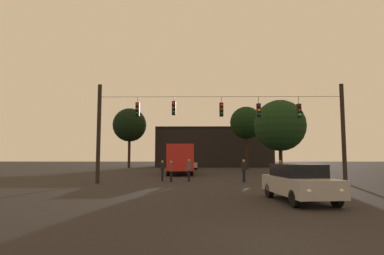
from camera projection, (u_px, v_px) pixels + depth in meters
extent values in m
plane|color=black|center=(213.00, 175.00, 31.11)|extent=(168.00, 168.00, 0.00)
cylinder|color=black|center=(99.00, 133.00, 22.02)|extent=(0.28, 0.28, 6.88)
cylinder|color=black|center=(343.00, 133.00, 21.81)|extent=(0.28, 0.28, 6.88)
cylinder|color=black|center=(220.00, 97.00, 22.15)|extent=(16.93, 0.02, 0.02)
cylinder|color=black|center=(138.00, 100.00, 22.20)|extent=(0.03, 0.03, 0.40)
cube|color=black|center=(138.00, 109.00, 22.14)|extent=(0.26, 0.32, 0.95)
sphere|color=red|center=(137.00, 105.00, 21.98)|extent=(0.20, 0.20, 0.20)
sphere|color=#5B3D0C|center=(137.00, 109.00, 21.96)|extent=(0.20, 0.20, 0.20)
sphere|color=#0C4219|center=(137.00, 113.00, 21.93)|extent=(0.20, 0.20, 0.20)
cylinder|color=black|center=(174.00, 99.00, 22.17)|extent=(0.03, 0.03, 0.32)
cube|color=black|center=(174.00, 108.00, 22.11)|extent=(0.26, 0.32, 0.95)
sphere|color=red|center=(174.00, 104.00, 21.96)|extent=(0.20, 0.20, 0.20)
sphere|color=#5B3D0C|center=(174.00, 108.00, 21.93)|extent=(0.20, 0.20, 0.20)
sphere|color=#0C4219|center=(174.00, 112.00, 21.91)|extent=(0.20, 0.20, 0.20)
cylinder|color=black|center=(221.00, 100.00, 22.12)|extent=(0.03, 0.03, 0.43)
cube|color=black|center=(221.00, 110.00, 22.06)|extent=(0.26, 0.32, 0.95)
sphere|color=red|center=(222.00, 105.00, 21.91)|extent=(0.20, 0.20, 0.20)
sphere|color=#5B3D0C|center=(222.00, 109.00, 21.88)|extent=(0.20, 0.20, 0.20)
sphere|color=#0C4219|center=(222.00, 114.00, 21.85)|extent=(0.20, 0.20, 0.20)
cylinder|color=black|center=(258.00, 100.00, 22.09)|extent=(0.03, 0.03, 0.49)
cube|color=black|center=(259.00, 110.00, 22.02)|extent=(0.26, 0.32, 0.95)
sphere|color=#510A0A|center=(259.00, 106.00, 21.87)|extent=(0.20, 0.20, 0.20)
sphere|color=orange|center=(259.00, 110.00, 21.84)|extent=(0.20, 0.20, 0.20)
sphere|color=#0C4219|center=(259.00, 114.00, 21.82)|extent=(0.20, 0.20, 0.20)
cylinder|color=black|center=(299.00, 100.00, 22.05)|extent=(0.03, 0.03, 0.51)
cube|color=black|center=(299.00, 111.00, 21.99)|extent=(0.26, 0.32, 0.95)
sphere|color=#510A0A|center=(300.00, 106.00, 21.84)|extent=(0.20, 0.20, 0.20)
sphere|color=#5B3D0C|center=(300.00, 110.00, 21.81)|extent=(0.20, 0.20, 0.20)
sphere|color=#1EE04C|center=(300.00, 115.00, 21.78)|extent=(0.20, 0.20, 0.20)
cube|color=#B21E19|center=(179.00, 157.00, 34.20)|extent=(3.17, 11.13, 2.50)
cube|color=black|center=(180.00, 152.00, 34.26)|extent=(3.17, 10.48, 0.70)
cylinder|color=black|center=(170.00, 168.00, 37.97)|extent=(0.34, 1.02, 1.00)
cylinder|color=black|center=(188.00, 168.00, 38.08)|extent=(0.34, 1.02, 1.00)
cylinder|color=black|center=(169.00, 170.00, 31.85)|extent=(0.34, 1.02, 1.00)
cylinder|color=black|center=(191.00, 170.00, 31.96)|extent=(0.34, 1.02, 1.00)
cylinder|color=black|center=(168.00, 171.00, 29.88)|extent=(0.34, 1.02, 1.00)
cylinder|color=black|center=(192.00, 171.00, 29.99)|extent=(0.34, 1.02, 1.00)
cube|color=beige|center=(179.00, 152.00, 37.54)|extent=(2.60, 0.96, 0.56)
cube|color=beige|center=(180.00, 151.00, 31.52)|extent=(2.60, 0.96, 0.56)
cube|color=#99999E|center=(299.00, 185.00, 12.90)|extent=(2.19, 4.45, 0.68)
cube|color=black|center=(297.00, 170.00, 13.11)|extent=(1.79, 2.46, 0.52)
cylinder|color=black|center=(337.00, 198.00, 11.53)|extent=(0.28, 0.66, 0.64)
cylinder|color=black|center=(295.00, 199.00, 11.40)|extent=(0.28, 0.66, 0.64)
cylinder|color=black|center=(303.00, 190.00, 14.34)|extent=(0.28, 0.66, 0.64)
cylinder|color=black|center=(269.00, 190.00, 14.22)|extent=(0.28, 0.66, 0.64)
sphere|color=white|center=(341.00, 191.00, 10.87)|extent=(0.18, 0.18, 0.18)
sphere|color=white|center=(308.00, 191.00, 10.77)|extent=(0.18, 0.18, 0.18)
cube|color=#99999E|center=(189.00, 165.00, 44.53)|extent=(2.30, 4.48, 0.68)
cube|color=black|center=(189.00, 161.00, 44.43)|extent=(1.85, 2.49, 0.52)
cylinder|color=black|center=(183.00, 167.00, 45.82)|extent=(0.29, 0.66, 0.64)
cylinder|color=black|center=(194.00, 167.00, 45.98)|extent=(0.29, 0.66, 0.64)
cylinder|color=black|center=(184.00, 168.00, 43.01)|extent=(0.29, 0.66, 0.64)
cylinder|color=black|center=(196.00, 168.00, 43.17)|extent=(0.29, 0.66, 0.64)
sphere|color=white|center=(184.00, 164.00, 46.54)|extent=(0.18, 0.18, 0.18)
sphere|color=white|center=(192.00, 164.00, 46.67)|extent=(0.18, 0.18, 0.18)
cylinder|color=black|center=(162.00, 176.00, 23.76)|extent=(0.14, 0.14, 0.76)
cylinder|color=black|center=(162.00, 176.00, 23.60)|extent=(0.14, 0.14, 0.76)
cube|color=black|center=(162.00, 167.00, 23.74)|extent=(0.28, 0.39, 0.57)
sphere|color=#8C6B51|center=(162.00, 162.00, 23.78)|extent=(0.21, 0.21, 0.21)
cylinder|color=black|center=(244.00, 177.00, 22.60)|extent=(0.14, 0.14, 0.80)
cylinder|color=black|center=(244.00, 176.00, 22.75)|extent=(0.14, 0.14, 0.80)
cube|color=black|center=(244.00, 167.00, 22.74)|extent=(0.32, 0.41, 0.60)
sphere|color=#8C6B51|center=(244.00, 161.00, 22.77)|extent=(0.22, 0.22, 0.22)
cylinder|color=black|center=(189.00, 176.00, 23.46)|extent=(0.14, 0.14, 0.80)
cylinder|color=black|center=(189.00, 176.00, 23.30)|extent=(0.14, 0.14, 0.80)
cube|color=#4C4C56|center=(189.00, 166.00, 23.45)|extent=(0.29, 0.39, 0.60)
sphere|color=#8C6B51|center=(189.00, 161.00, 23.48)|extent=(0.22, 0.22, 0.22)
cylinder|color=black|center=(281.00, 176.00, 23.18)|extent=(0.14, 0.14, 0.77)
cylinder|color=black|center=(280.00, 176.00, 23.34)|extent=(0.14, 0.14, 0.77)
cube|color=#997F4C|center=(280.00, 167.00, 23.32)|extent=(0.29, 0.39, 0.58)
sphere|color=#8C6B51|center=(280.00, 162.00, 23.35)|extent=(0.21, 0.21, 0.21)
cylinder|color=black|center=(171.00, 177.00, 22.89)|extent=(0.14, 0.14, 0.76)
cylinder|color=black|center=(171.00, 177.00, 23.05)|extent=(0.14, 0.14, 0.76)
cube|color=maroon|center=(171.00, 167.00, 23.03)|extent=(0.27, 0.38, 0.57)
sphere|color=#8C6B51|center=(171.00, 162.00, 23.07)|extent=(0.20, 0.20, 0.20)
cube|color=black|center=(213.00, 149.00, 58.27)|extent=(20.04, 10.59, 6.39)
cube|color=black|center=(213.00, 130.00, 58.58)|extent=(20.04, 10.59, 0.50)
cylinder|color=black|center=(247.00, 152.00, 45.73)|extent=(0.45, 0.45, 5.09)
sphere|color=black|center=(246.00, 123.00, 46.11)|extent=(4.69, 4.69, 4.69)
cylinder|color=black|center=(129.00, 152.00, 51.16)|extent=(0.43, 0.43, 5.05)
sphere|color=black|center=(130.00, 125.00, 51.56)|extent=(5.43, 5.43, 5.43)
cylinder|color=black|center=(281.00, 158.00, 34.97)|extent=(0.40, 0.40, 3.28)
sphere|color=black|center=(280.00, 125.00, 35.30)|extent=(5.71, 5.71, 5.71)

